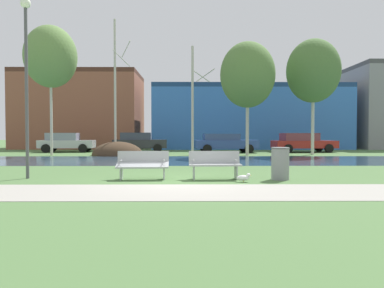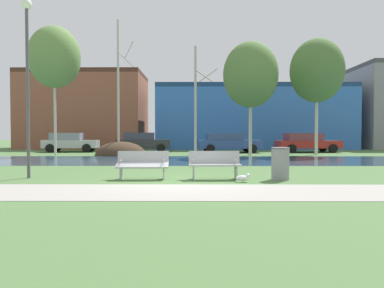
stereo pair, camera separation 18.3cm
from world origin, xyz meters
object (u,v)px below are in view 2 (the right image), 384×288
(bench_right, at_px, (215,164))
(trash_bin, at_px, (280,163))
(parked_sedan_second_dark, at_px, (142,142))
(seagull, at_px, (243,178))
(parked_van_nearest_silver, at_px, (70,142))
(parked_hatch_third_blue, at_px, (228,142))
(parked_wagon_fourth_red, at_px, (306,142))
(bench_left, at_px, (143,164))
(streetlamp, at_px, (27,60))

(bench_right, relative_size, trash_bin, 1.63)
(trash_bin, height_order, parked_sedan_second_dark, parked_sedan_second_dark)
(trash_bin, distance_m, seagull, 1.38)
(parked_van_nearest_silver, height_order, parked_hatch_third_blue, parked_van_nearest_silver)
(trash_bin, relative_size, parked_hatch_third_blue, 0.21)
(parked_wagon_fourth_red, bearing_deg, parked_sedan_second_dark, 178.31)
(parked_sedan_second_dark, distance_m, parked_hatch_third_blue, 6.54)
(seagull, bearing_deg, parked_van_nearest_silver, 122.67)
(bench_left, distance_m, parked_hatch_third_blue, 16.16)
(parked_van_nearest_silver, bearing_deg, parked_wagon_fourth_red, -1.21)
(streetlamp, bearing_deg, bench_left, -3.89)
(trash_bin, bearing_deg, parked_sedan_second_dark, 111.75)
(trash_bin, height_order, streetlamp, streetlamp)
(parked_wagon_fourth_red, bearing_deg, bench_left, -122.00)
(bench_left, height_order, streetlamp, streetlamp)
(seagull, distance_m, parked_van_nearest_silver, 20.41)
(seagull, bearing_deg, streetlamp, 172.12)
(bench_left, bearing_deg, parked_van_nearest_silver, 115.83)
(streetlamp, relative_size, parked_wagon_fourth_red, 1.17)
(parked_van_nearest_silver, xyz_separation_m, parked_wagon_fourth_red, (18.05, -0.38, -0.01))
(seagull, bearing_deg, parked_hatch_third_blue, 86.24)
(trash_bin, height_order, parked_hatch_third_blue, parked_hatch_third_blue)
(streetlamp, bearing_deg, parked_van_nearest_silver, 104.89)
(seagull, height_order, parked_van_nearest_silver, parked_van_nearest_silver)
(bench_left, distance_m, seagull, 3.12)
(parked_van_nearest_silver, bearing_deg, parked_hatch_third_blue, -4.11)
(parked_van_nearest_silver, distance_m, parked_hatch_third_blue, 12.11)
(parked_sedan_second_dark, relative_size, parked_wagon_fourth_red, 0.86)
(parked_sedan_second_dark, bearing_deg, seagull, -72.48)
(streetlamp, height_order, parked_sedan_second_dark, streetlamp)
(bench_right, height_order, parked_sedan_second_dark, parked_sedan_second_dark)
(parked_hatch_third_blue, relative_size, parked_wagon_fourth_red, 0.99)
(trash_bin, xyz_separation_m, seagull, (-1.21, -0.55, -0.38))
(bench_left, relative_size, trash_bin, 1.63)
(trash_bin, bearing_deg, parked_hatch_third_blue, 90.50)
(parked_van_nearest_silver, relative_size, parked_wagon_fourth_red, 0.87)
(parked_wagon_fourth_red, bearing_deg, bench_right, -115.94)
(trash_bin, distance_m, parked_van_nearest_silver, 20.63)
(bench_left, relative_size, parked_wagon_fourth_red, 0.34)
(parked_van_nearest_silver, relative_size, parked_hatch_third_blue, 0.88)
(parked_van_nearest_silver, bearing_deg, trash_bin, -53.67)
(trash_bin, distance_m, parked_sedan_second_dark, 17.88)
(bench_right, distance_m, parked_van_nearest_silver, 19.41)
(bench_right, xyz_separation_m, seagull, (0.79, -0.68, -0.34))
(seagull, xyz_separation_m, parked_hatch_third_blue, (1.07, 16.30, 0.62))
(bench_right, xyz_separation_m, streetlamp, (-5.90, 0.25, 3.27))
(trash_bin, xyz_separation_m, parked_wagon_fourth_red, (5.83, 16.24, 0.25))
(bench_left, height_order, bench_right, same)
(bench_right, height_order, streetlamp, streetlamp)
(seagull, xyz_separation_m, parked_wagon_fourth_red, (7.04, 16.79, 0.63))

